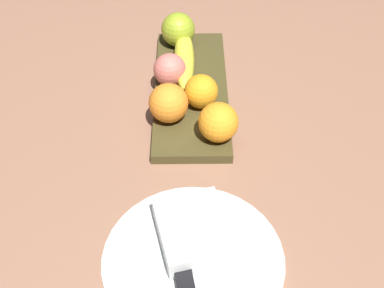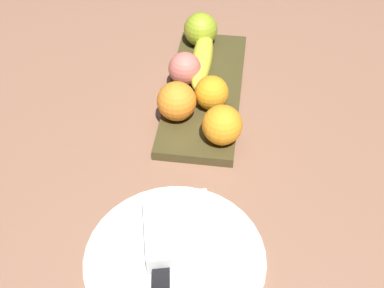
{
  "view_description": "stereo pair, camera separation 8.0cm",
  "coord_description": "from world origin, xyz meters",
  "px_view_note": "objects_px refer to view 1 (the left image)",
  "views": [
    {
      "loc": [
        -0.72,
        -0.03,
        0.62
      ],
      "look_at": [
        -0.16,
        -0.04,
        0.05
      ],
      "focal_mm": 47.29,
      "sensor_mm": 36.0,
      "label": 1
    },
    {
      "loc": [
        -0.72,
        -0.11,
        0.62
      ],
      "look_at": [
        -0.16,
        -0.04,
        0.05
      ],
      "focal_mm": 47.29,
      "sensor_mm": 36.0,
      "label": 2
    }
  ],
  "objects_px": {
    "fruit_tray": "(191,91)",
    "peach": "(167,70)",
    "knife": "(186,287)",
    "apple": "(178,30)",
    "orange_near_apple": "(201,91)",
    "dinner_plate": "(193,258)",
    "folded_napkin": "(193,230)",
    "orange_center": "(218,122)",
    "banana": "(184,58)",
    "orange_near_banana": "(167,103)"
  },
  "relations": [
    {
      "from": "orange_near_apple",
      "to": "orange_center",
      "type": "xyz_separation_m",
      "value": [
        -0.08,
        -0.03,
        0.0
      ]
    },
    {
      "from": "apple",
      "to": "dinner_plate",
      "type": "distance_m",
      "value": 0.51
    },
    {
      "from": "dinner_plate",
      "to": "apple",
      "type": "bearing_deg",
      "value": 2.87
    },
    {
      "from": "apple",
      "to": "folded_napkin",
      "type": "xyz_separation_m",
      "value": [
        -0.47,
        -0.03,
        -0.03
      ]
    },
    {
      "from": "dinner_plate",
      "to": "folded_napkin",
      "type": "height_order",
      "value": "folded_napkin"
    },
    {
      "from": "orange_center",
      "to": "peach",
      "type": "distance_m",
      "value": 0.17
    },
    {
      "from": "fruit_tray",
      "to": "peach",
      "type": "height_order",
      "value": "peach"
    },
    {
      "from": "dinner_plate",
      "to": "knife",
      "type": "xyz_separation_m",
      "value": [
        -0.05,
        0.01,
        0.01
      ]
    },
    {
      "from": "dinner_plate",
      "to": "knife",
      "type": "height_order",
      "value": "knife"
    },
    {
      "from": "knife",
      "to": "apple",
      "type": "bearing_deg",
      "value": -8.22
    },
    {
      "from": "orange_center",
      "to": "peach",
      "type": "relative_size",
      "value": 1.1
    },
    {
      "from": "peach",
      "to": "dinner_plate",
      "type": "distance_m",
      "value": 0.38
    },
    {
      "from": "dinner_plate",
      "to": "folded_napkin",
      "type": "distance_m",
      "value": 0.04
    },
    {
      "from": "fruit_tray",
      "to": "banana",
      "type": "relative_size",
      "value": 1.88
    },
    {
      "from": "dinner_plate",
      "to": "knife",
      "type": "relative_size",
      "value": 1.42
    },
    {
      "from": "fruit_tray",
      "to": "orange_center",
      "type": "height_order",
      "value": "orange_center"
    },
    {
      "from": "banana",
      "to": "orange_center",
      "type": "height_order",
      "value": "orange_center"
    },
    {
      "from": "orange_near_banana",
      "to": "apple",
      "type": "bearing_deg",
      "value": -4.27
    },
    {
      "from": "orange_center",
      "to": "knife",
      "type": "distance_m",
      "value": 0.29
    },
    {
      "from": "peach",
      "to": "knife",
      "type": "bearing_deg",
      "value": -175.48
    },
    {
      "from": "apple",
      "to": "knife",
      "type": "bearing_deg",
      "value": -178.49
    },
    {
      "from": "fruit_tray",
      "to": "apple",
      "type": "bearing_deg",
      "value": 10.12
    },
    {
      "from": "orange_near_banana",
      "to": "peach",
      "type": "distance_m",
      "value": 0.1
    },
    {
      "from": "orange_near_apple",
      "to": "knife",
      "type": "distance_m",
      "value": 0.36
    },
    {
      "from": "apple",
      "to": "peach",
      "type": "height_order",
      "value": "apple"
    },
    {
      "from": "orange_center",
      "to": "dinner_plate",
      "type": "relative_size",
      "value": 0.26
    },
    {
      "from": "banana",
      "to": "peach",
      "type": "relative_size",
      "value": 3.12
    },
    {
      "from": "fruit_tray",
      "to": "dinner_plate",
      "type": "distance_m",
      "value": 0.36
    },
    {
      "from": "apple",
      "to": "dinner_plate",
      "type": "height_order",
      "value": "apple"
    },
    {
      "from": "orange_center",
      "to": "apple",
      "type": "bearing_deg",
      "value": 14.06
    },
    {
      "from": "folded_napkin",
      "to": "peach",
      "type": "bearing_deg",
      "value": 7.36
    },
    {
      "from": "banana",
      "to": "peach",
      "type": "distance_m",
      "value": 0.06
    },
    {
      "from": "fruit_tray",
      "to": "peach",
      "type": "relative_size",
      "value": 5.85
    },
    {
      "from": "fruit_tray",
      "to": "dinner_plate",
      "type": "bearing_deg",
      "value": -180.0
    },
    {
      "from": "banana",
      "to": "orange_near_apple",
      "type": "distance_m",
      "value": 0.12
    },
    {
      "from": "fruit_tray",
      "to": "orange_near_banana",
      "type": "bearing_deg",
      "value": 153.9
    },
    {
      "from": "fruit_tray",
      "to": "apple",
      "type": "distance_m",
      "value": 0.15
    },
    {
      "from": "fruit_tray",
      "to": "orange_near_banana",
      "type": "height_order",
      "value": "orange_near_banana"
    },
    {
      "from": "orange_near_banana",
      "to": "dinner_plate",
      "type": "distance_m",
      "value": 0.28
    },
    {
      "from": "orange_center",
      "to": "peach",
      "type": "height_order",
      "value": "orange_center"
    },
    {
      "from": "banana",
      "to": "peach",
      "type": "height_order",
      "value": "peach"
    },
    {
      "from": "orange_near_apple",
      "to": "peach",
      "type": "relative_size",
      "value": 0.99
    },
    {
      "from": "apple",
      "to": "orange_center",
      "type": "relative_size",
      "value": 1.02
    },
    {
      "from": "fruit_tray",
      "to": "peach",
      "type": "distance_m",
      "value": 0.06
    },
    {
      "from": "dinner_plate",
      "to": "folded_napkin",
      "type": "xyz_separation_m",
      "value": [
        0.03,
        0.0,
        0.02
      ]
    },
    {
      "from": "orange_near_apple",
      "to": "peach",
      "type": "bearing_deg",
      "value": 44.29
    },
    {
      "from": "knife",
      "to": "dinner_plate",
      "type": "bearing_deg",
      "value": -21.64
    },
    {
      "from": "dinner_plate",
      "to": "banana",
      "type": "bearing_deg",
      "value": 1.75
    },
    {
      "from": "orange_near_banana",
      "to": "dinner_plate",
      "type": "height_order",
      "value": "orange_near_banana"
    },
    {
      "from": "orange_near_banana",
      "to": "knife",
      "type": "distance_m",
      "value": 0.33
    }
  ]
}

